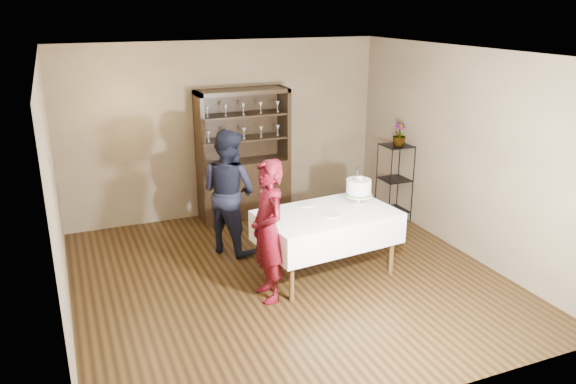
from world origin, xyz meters
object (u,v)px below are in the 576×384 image
(plant_etagere, at_px, (395,179))
(man, at_px, (229,191))
(cake_table, at_px, (327,227))
(potted_plant, at_px, (399,134))
(china_hutch, at_px, (244,175))
(woman, at_px, (268,231))
(cake, at_px, (359,188))

(plant_etagere, distance_m, man, 2.69)
(cake_table, bearing_deg, potted_plant, 34.55)
(china_hutch, relative_size, woman, 1.22)
(cake, bearing_deg, man, 144.64)
(china_hutch, bearing_deg, cake, -69.88)
(plant_etagere, height_order, potted_plant, potted_plant)
(man, bearing_deg, woman, 147.39)
(potted_plant, bearing_deg, man, -178.14)
(plant_etagere, relative_size, cake_table, 0.69)
(woman, bearing_deg, man, -179.02)
(china_hutch, xyz_separation_m, potted_plant, (2.08, -1.10, 0.70))
(cake_table, height_order, cake, cake)
(plant_etagere, relative_size, cake, 2.49)
(plant_etagere, relative_size, potted_plant, 3.40)
(plant_etagere, distance_m, potted_plant, 0.71)
(china_hutch, xyz_separation_m, man, (-0.60, -1.19, 0.18))
(china_hutch, height_order, man, china_hutch)
(china_hutch, bearing_deg, woman, -102.44)
(china_hutch, relative_size, potted_plant, 5.67)
(cake_table, relative_size, man, 1.03)
(cake_table, distance_m, potted_plant, 2.29)
(potted_plant, bearing_deg, china_hutch, 152.09)
(plant_etagere, xyz_separation_m, cake_table, (-1.79, -1.28, -0.03))
(man, height_order, potted_plant, man)
(cake_table, height_order, potted_plant, potted_plant)
(china_hutch, height_order, plant_etagere, china_hutch)
(man, bearing_deg, potted_plant, -121.70)
(plant_etagere, relative_size, man, 0.71)
(china_hutch, distance_m, man, 1.34)
(cake_table, relative_size, woman, 1.06)
(plant_etagere, bearing_deg, man, -177.08)
(woman, distance_m, man, 1.43)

